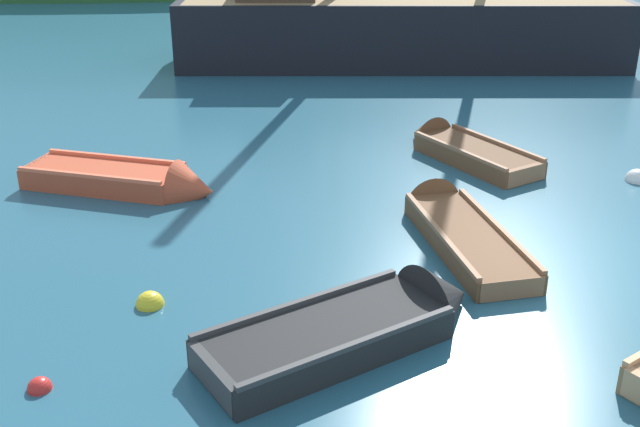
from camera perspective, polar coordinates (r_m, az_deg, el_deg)
name	(u,v)px	position (r m, az deg, el deg)	size (l,w,h in m)	color
ground_plane	(558,262)	(12.02, 16.95, -3.37)	(120.00, 120.00, 0.00)	#285B70
sailing_ship	(395,37)	(23.73, 5.49, 12.69)	(15.62, 4.97, 11.96)	black
rowboat_portside	(459,151)	(15.94, 10.12, 4.52)	(2.33, 3.39, 1.00)	brown
rowboat_outer_left	(453,227)	(12.53, 9.69, -0.99)	(1.35, 3.91, 0.96)	brown
rowboat_center	(131,183)	(14.41, -13.60, 2.18)	(3.66, 2.28, 1.02)	#C64C2D
rowboat_near_dock	(366,328)	(9.69, 3.37, -8.32)	(3.86, 2.70, 1.15)	black
buoy_white	(637,180)	(15.62, 22.08, 2.25)	(0.44, 0.44, 0.44)	white
buoy_red	(40,389)	(9.41, -19.74, -11.94)	(0.28, 0.28, 0.28)	red
buoy_yellow	(150,305)	(10.64, -12.27, -6.53)	(0.38, 0.38, 0.38)	yellow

